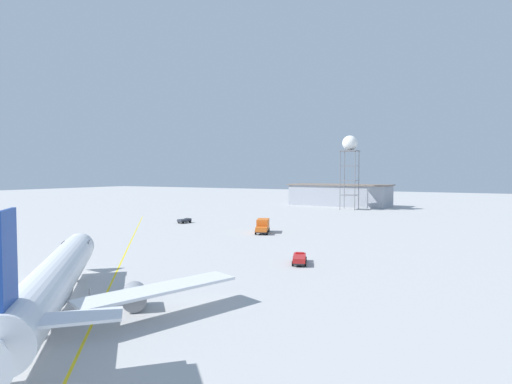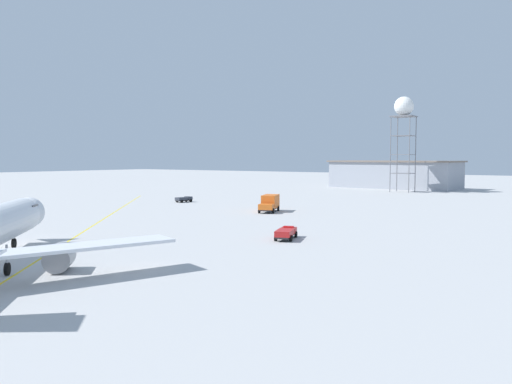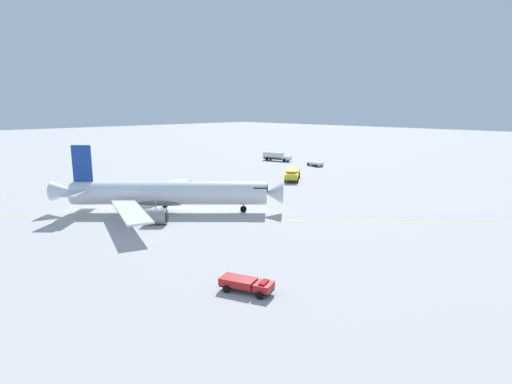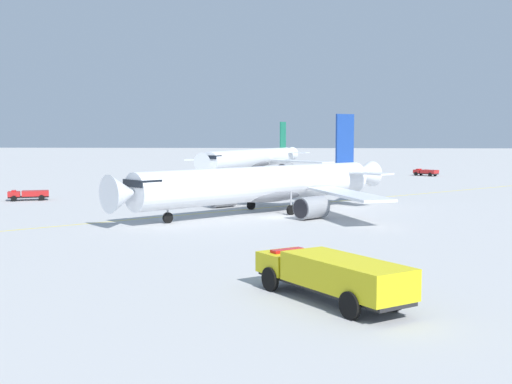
{
  "view_description": "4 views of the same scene",
  "coord_description": "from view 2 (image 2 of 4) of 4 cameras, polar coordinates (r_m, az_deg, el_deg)",
  "views": [
    {
      "loc": [
        39.06,
        -22.77,
        13.6
      ],
      "look_at": [
        -1.33,
        51.79,
        9.77
      ],
      "focal_mm": 28.73,
      "sensor_mm": 36.0,
      "label": 1
    },
    {
      "loc": [
        49.22,
        -19.82,
        10.02
      ],
      "look_at": [
        -1.33,
        51.79,
        4.23
      ],
      "focal_mm": 36.36,
      "sensor_mm": 36.0,
      "label": 2
    },
    {
      "loc": [
        41.96,
        61.44,
        17.59
      ],
      "look_at": [
        0.46,
        20.13,
        5.67
      ],
      "focal_mm": 29.53,
      "sensor_mm": 36.0,
      "label": 3
    },
    {
      "loc": [
        -72.13,
        -1.56,
        9.22
      ],
      "look_at": [
        0.02,
        2.6,
        2.7
      ],
      "focal_mm": 47.33,
      "sensor_mm": 36.0,
      "label": 4
    }
  ],
  "objects": [
    {
      "name": "baggage_truck_truck",
      "position": [
        118.29,
        -7.94,
        -0.77
      ],
      "size": [
        2.55,
        3.97,
        1.22
      ],
      "rotation": [
        0.0,
        0.0,
        1.39
      ],
      "color": "#232326",
      "rests_on": "ground_plane"
    },
    {
      "name": "catering_truck_truck",
      "position": [
        96.4,
        1.51,
        -1.2
      ],
      "size": [
        5.1,
        7.7,
        3.1
      ],
      "rotation": [
        0.0,
        0.0,
        5.1
      ],
      "color": "#232326",
      "rests_on": "ground_plane"
    },
    {
      "name": "ops_pickup_truck_extra",
      "position": [
        64.07,
        3.31,
        -4.5
      ],
      "size": [
        3.58,
        5.53,
        1.41
      ],
      "rotation": [
        0.0,
        0.0,
        1.93
      ],
      "color": "#232326",
      "rests_on": "ground_plane"
    },
    {
      "name": "radar_tower",
      "position": [
        158.84,
        15.95,
        8.49
      ],
      "size": [
        6.38,
        6.38,
        27.86
      ],
      "color": "slate",
      "rests_on": "ground_plane"
    },
    {
      "name": "terminal_shed",
      "position": [
        177.64,
        14.93,
        1.9
      ],
      "size": [
        43.4,
        19.74,
        9.12
      ],
      "rotation": [
        0.0,
        0.0,
        3.06
      ],
      "color": "#999EA8",
      "rests_on": "ground_plane"
    },
    {
      "name": "taxiway_centreline",
      "position": [
        48.83,
        -25.27,
        -8.42
      ],
      "size": [
        124.19,
        141.32,
        0.01
      ],
      "rotation": [
        0.0,
        0.0,
        2.29
      ],
      "color": "yellow",
      "rests_on": "ground_plane"
    }
  ]
}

